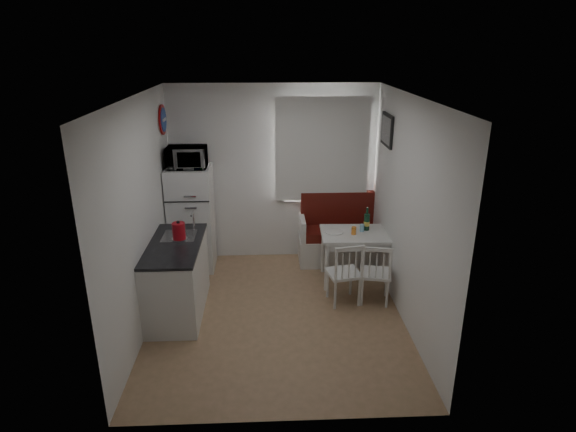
% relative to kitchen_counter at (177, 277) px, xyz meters
% --- Properties ---
extents(floor, '(3.00, 3.50, 0.02)m').
position_rel_kitchen_counter_xyz_m(floor, '(1.20, -0.16, -0.46)').
color(floor, '#91724D').
rests_on(floor, ground).
extents(ceiling, '(3.00, 3.50, 0.02)m').
position_rel_kitchen_counter_xyz_m(ceiling, '(1.20, -0.16, 2.14)').
color(ceiling, white).
rests_on(ceiling, wall_back).
extents(wall_back, '(3.00, 0.02, 2.60)m').
position_rel_kitchen_counter_xyz_m(wall_back, '(1.20, 1.59, 0.84)').
color(wall_back, white).
rests_on(wall_back, floor).
extents(wall_front, '(3.00, 0.02, 2.60)m').
position_rel_kitchen_counter_xyz_m(wall_front, '(1.20, -1.91, 0.84)').
color(wall_front, white).
rests_on(wall_front, floor).
extents(wall_left, '(0.02, 3.50, 2.60)m').
position_rel_kitchen_counter_xyz_m(wall_left, '(-0.30, -0.16, 0.84)').
color(wall_left, white).
rests_on(wall_left, floor).
extents(wall_right, '(0.02, 3.50, 2.60)m').
position_rel_kitchen_counter_xyz_m(wall_right, '(2.70, -0.16, 0.84)').
color(wall_right, white).
rests_on(wall_right, floor).
extents(window, '(1.22, 0.06, 1.47)m').
position_rel_kitchen_counter_xyz_m(window, '(1.90, 1.56, 1.17)').
color(window, silver).
rests_on(window, wall_back).
extents(curtain, '(1.35, 0.02, 1.50)m').
position_rel_kitchen_counter_xyz_m(curtain, '(1.90, 1.49, 1.22)').
color(curtain, white).
rests_on(curtain, wall_back).
extents(kitchen_counter, '(0.62, 1.32, 1.16)m').
position_rel_kitchen_counter_xyz_m(kitchen_counter, '(0.00, 0.00, 0.00)').
color(kitchen_counter, silver).
rests_on(kitchen_counter, floor).
extents(wall_sign, '(0.03, 0.40, 0.40)m').
position_rel_kitchen_counter_xyz_m(wall_sign, '(-0.27, 1.29, 1.69)').
color(wall_sign, navy).
rests_on(wall_sign, wall_left).
extents(picture_frame, '(0.04, 0.52, 0.42)m').
position_rel_kitchen_counter_xyz_m(picture_frame, '(2.67, 0.94, 1.59)').
color(picture_frame, black).
rests_on(picture_frame, wall_right).
extents(bench, '(1.44, 0.56, 1.03)m').
position_rel_kitchen_counter_xyz_m(bench, '(2.29, 1.36, -0.11)').
color(bench, silver).
rests_on(bench, floor).
extents(dining_table, '(0.97, 0.70, 0.71)m').
position_rel_kitchen_counter_xyz_m(dining_table, '(2.30, 0.69, 0.18)').
color(dining_table, silver).
rests_on(dining_table, floor).
extents(chair_left, '(0.46, 0.44, 0.45)m').
position_rel_kitchen_counter_xyz_m(chair_left, '(2.05, 0.04, 0.06)').
color(chair_left, silver).
rests_on(chair_left, floor).
extents(chair_right, '(0.45, 0.43, 0.44)m').
position_rel_kitchen_counter_xyz_m(chair_right, '(2.45, 0.04, 0.05)').
color(chair_right, silver).
rests_on(chair_right, floor).
extents(fridge, '(0.60, 0.60, 1.51)m').
position_rel_kitchen_counter_xyz_m(fridge, '(0.02, 1.24, 0.30)').
color(fridge, white).
rests_on(fridge, floor).
extents(microwave, '(0.53, 0.36, 0.30)m').
position_rel_kitchen_counter_xyz_m(microwave, '(0.02, 1.19, 1.20)').
color(microwave, white).
rests_on(microwave, fridge).
extents(kettle, '(0.18, 0.18, 0.24)m').
position_rel_kitchen_counter_xyz_m(kettle, '(0.05, 0.09, 0.57)').
color(kettle, '#AA0D18').
rests_on(kettle, kitchen_counter).
extents(wine_bottle, '(0.08, 0.08, 0.32)m').
position_rel_kitchen_counter_xyz_m(wine_bottle, '(2.45, 0.79, 0.42)').
color(wine_bottle, '#123822').
rests_on(wine_bottle, dining_table).
extents(drinking_glass_orange, '(0.06, 0.06, 0.10)m').
position_rel_kitchen_counter_xyz_m(drinking_glass_orange, '(2.25, 0.64, 0.31)').
color(drinking_glass_orange, orange).
rests_on(drinking_glass_orange, dining_table).
extents(drinking_glass_blue, '(0.06, 0.06, 0.10)m').
position_rel_kitchen_counter_xyz_m(drinking_glass_blue, '(2.38, 0.74, 0.31)').
color(drinking_glass_blue, '#85C3E3').
rests_on(drinking_glass_blue, dining_table).
extents(plate, '(0.24, 0.24, 0.02)m').
position_rel_kitchen_counter_xyz_m(plate, '(2.00, 0.71, 0.27)').
color(plate, white).
rests_on(plate, dining_table).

